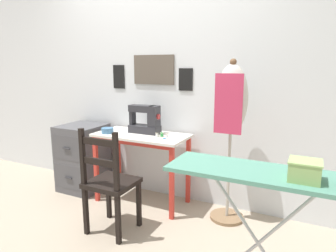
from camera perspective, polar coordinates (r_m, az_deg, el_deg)
name	(u,v)px	position (r m, az deg, el deg)	size (l,w,h in m)	color
ground_plane	(130,211)	(3.19, -7.20, -15.69)	(14.00, 14.00, 0.00)	tan
wall_back	(155,82)	(3.31, -2.46, 8.42)	(10.00, 0.07, 2.55)	silver
sewing_table	(141,145)	(3.14, -5.18, -3.62)	(0.98, 0.48, 0.75)	silver
sewing_machine	(146,120)	(3.15, -4.23, 1.14)	(0.34, 0.15, 0.32)	#28282D
fabric_bowl	(107,130)	(3.22, -11.46, -0.82)	(0.13, 0.13, 0.06)	teal
scissors	(166,139)	(2.89, -0.34, -2.54)	(0.14, 0.11, 0.01)	silver
thread_spool_near_machine	(157,135)	(2.99, -2.11, -1.70)	(0.04, 0.04, 0.04)	silver
thread_spool_mid_table	(162,135)	(2.99, -1.18, -1.67)	(0.04, 0.04, 0.04)	green
thread_spool_far_edge	(167,136)	(2.97, -0.23, -1.85)	(0.04, 0.04, 0.04)	silver
wooden_chair	(110,183)	(2.68, -11.03, -10.68)	(0.40, 0.38, 0.95)	black
filing_cabinet	(83,157)	(3.69, -15.87, -5.75)	(0.47, 0.50, 0.77)	#4C4C51
dress_form	(231,110)	(2.74, 11.94, 3.08)	(0.32, 0.32, 1.51)	#846647
ironing_board	(262,179)	(1.79, 17.53, -9.69)	(1.07, 0.36, 0.88)	#518E7A
storage_box	(305,170)	(1.70, 24.60, -7.70)	(0.16, 0.15, 0.11)	#8EB266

